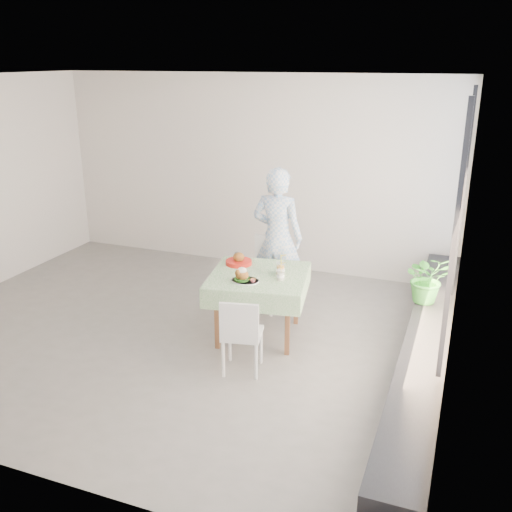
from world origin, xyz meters
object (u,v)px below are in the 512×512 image
at_px(cafe_table, 259,298).
at_px(main_dish, 243,277).
at_px(chair_far, 264,287).
at_px(diner, 277,237).
at_px(juice_cup_orange, 280,269).
at_px(chair_near, 242,348).
at_px(potted_plant, 428,278).

bearing_deg(cafe_table, main_dish, -106.33).
height_order(chair_far, diner, diner).
distance_m(diner, juice_cup_orange, 0.93).
bearing_deg(juice_cup_orange, main_dish, -132.29).
relative_size(cafe_table, diner, 0.68).
bearing_deg(chair_near, potted_plant, 37.65).
bearing_deg(potted_plant, main_dish, -158.33).
bearing_deg(diner, juice_cup_orange, 111.79).
xyz_separation_m(chair_far, chair_near, (0.32, -1.53, -0.03)).
bearing_deg(potted_plant, juice_cup_orange, -165.50).
bearing_deg(chair_near, chair_far, 102.00).
relative_size(chair_far, potted_plant, 1.66).
bearing_deg(main_dish, juice_cup_orange, 47.71).
distance_m(main_dish, juice_cup_orange, 0.45).
distance_m(cafe_table, chair_near, 0.82).
height_order(cafe_table, potted_plant, potted_plant).
relative_size(chair_far, main_dish, 2.94).
distance_m(main_dish, potted_plant, 1.96).
distance_m(chair_far, chair_near, 1.56).
xyz_separation_m(diner, main_dish, (0.03, -1.19, -0.09)).
xyz_separation_m(cafe_table, main_dish, (-0.07, -0.26, 0.33)).
bearing_deg(chair_far, potted_plant, -7.95).
bearing_deg(main_dish, diner, 91.50).
distance_m(chair_near, juice_cup_orange, 1.03).
relative_size(chair_near, main_dish, 2.64).
bearing_deg(potted_plant, chair_near, -142.35).
xyz_separation_m(cafe_table, juice_cup_orange, (0.23, 0.08, 0.35)).
height_order(cafe_table, diner, diner).
distance_m(juice_cup_orange, potted_plant, 1.57).
relative_size(cafe_table, main_dish, 3.96).
distance_m(cafe_table, potted_plant, 1.84).
distance_m(chair_near, diner, 1.85).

